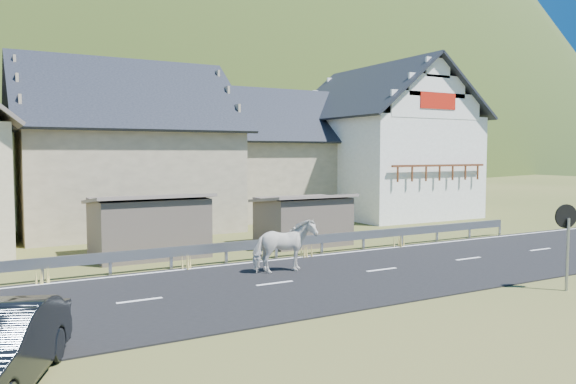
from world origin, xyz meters
TOP-DOWN VIEW (x-y plane):
  - ground at (0.00, 0.00)m, footprint 160.00×160.00m
  - road at (0.00, 0.00)m, footprint 60.00×7.00m
  - lane_markings at (0.00, 0.00)m, footprint 60.00×6.60m
  - guardrail at (-0.00, 3.68)m, footprint 28.10×0.09m
  - shed_left at (-2.00, 6.50)m, footprint 4.30×3.30m
  - shed_right at (4.50, 6.00)m, footprint 3.80×2.90m
  - house_stone_a at (-1.00, 15.00)m, footprint 10.80×9.80m
  - house_stone_b at (9.00, 17.00)m, footprint 9.80×8.80m
  - house_white at (15.00, 14.00)m, footprint 8.80×10.80m
  - mountain at (5.00, 180.00)m, footprint 440.00×280.00m
  - horse at (1.00, 1.23)m, footprint 1.07×2.09m
  - traffic_mirror at (6.90, -4.59)m, footprint 0.66×0.28m

SIDE VIEW (x-z plane):
  - mountain at x=5.00m, z-range -150.00..110.00m
  - ground at x=0.00m, z-range 0.00..0.00m
  - road at x=0.00m, z-range 0.00..0.04m
  - lane_markings at x=0.00m, z-range 0.04..0.05m
  - guardrail at x=0.00m, z-range 0.19..0.94m
  - horse at x=1.00m, z-range 0.04..1.76m
  - shed_right at x=4.50m, z-range -0.10..2.10m
  - shed_left at x=-2.00m, z-range -0.10..2.30m
  - traffic_mirror at x=6.90m, z-range 0.57..3.03m
  - house_stone_b at x=9.00m, z-range 0.19..8.29m
  - house_stone_a at x=-1.00m, z-range 0.18..9.08m
  - house_white at x=15.00m, z-range 0.21..9.91m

